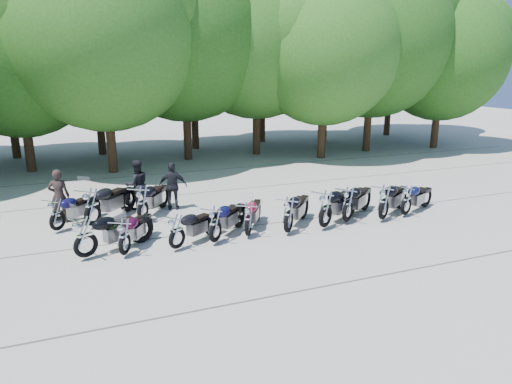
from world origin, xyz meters
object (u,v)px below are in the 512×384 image
object	(u,v)px
motorcycle_4	(248,218)
rider_0	(59,196)
motorcycle_12	(142,203)
motorcycle_8	(384,201)
motorcycle_11	(92,206)
motorcycle_10	(57,213)
motorcycle_7	(348,203)
motorcycle_0	(85,236)
motorcycle_1	(124,236)
motorcycle_3	(215,223)
motorcycle_5	(289,214)
motorcycle_2	(177,230)
rider_2	(173,186)
motorcycle_6	(326,208)
rider_1	(137,185)
motorcycle_9	(407,199)

from	to	relation	value
motorcycle_4	rider_0	distance (m)	6.23
motorcycle_12	motorcycle_8	bearing A→B (deg)	-168.61
motorcycle_11	motorcycle_10	bearing A→B (deg)	43.36
rider_0	motorcycle_7	bearing A→B (deg)	169.85
motorcycle_0	motorcycle_1	world-z (taller)	motorcycle_0
motorcycle_3	motorcycle_4	distance (m)	1.06
motorcycle_7	motorcycle_12	distance (m)	6.57
motorcycle_3	motorcycle_4	world-z (taller)	motorcycle_3
motorcycle_3	motorcycle_11	world-z (taller)	motorcycle_11
motorcycle_11	motorcycle_12	bearing A→B (deg)	-142.71
motorcycle_3	motorcycle_12	xyz separation A→B (m)	(-1.65, 2.62, 0.06)
motorcycle_5	motorcycle_7	distance (m)	2.20
motorcycle_0	motorcycle_12	bearing A→B (deg)	-61.53
motorcycle_2	rider_2	size ratio (longest dim) A/B	1.20
motorcycle_0	rider_2	bearing A→B (deg)	-65.52
motorcycle_0	motorcycle_8	size ratio (longest dim) A/B	0.96
motorcycle_1	motorcycle_10	distance (m)	3.18
motorcycle_2	motorcycle_12	bearing A→B (deg)	-21.40
motorcycle_6	motorcycle_2	bearing A→B (deg)	58.42
motorcycle_1	motorcycle_4	distance (m)	3.53
motorcycle_6	rider_0	world-z (taller)	rider_0
motorcycle_3	motorcycle_4	bearing A→B (deg)	-127.40
rider_0	motorcycle_5	bearing A→B (deg)	161.84
motorcycle_2	motorcycle_12	distance (m)	2.75
motorcycle_10	rider_1	world-z (taller)	rider_1
motorcycle_6	motorcycle_5	bearing A→B (deg)	57.50
motorcycle_12	rider_0	bearing A→B (deg)	9.13
motorcycle_9	motorcycle_0	bearing A→B (deg)	64.59
motorcycle_10	motorcycle_12	xyz separation A→B (m)	(2.53, -0.07, 0.08)
motorcycle_1	rider_1	distance (m)	4.34
motorcycle_5	motorcycle_6	world-z (taller)	motorcycle_6
motorcycle_8	motorcycle_12	size ratio (longest dim) A/B	1.00
motorcycle_11	rider_0	size ratio (longest dim) A/B	1.44
motorcycle_3	motorcycle_9	world-z (taller)	motorcycle_3
motorcycle_4	rider_2	world-z (taller)	rider_2
motorcycle_6	rider_1	bearing A→B (deg)	18.03
motorcycle_3	rider_2	size ratio (longest dim) A/B	1.30
motorcycle_7	rider_1	world-z (taller)	rider_1
motorcycle_2	motorcycle_4	xyz separation A→B (m)	(2.16, 0.22, 0.02)
rider_2	motorcycle_10	bearing A→B (deg)	32.95
motorcycle_5	rider_2	xyz separation A→B (m)	(-2.70, 3.77, 0.20)
motorcycle_4	rider_0	world-z (taller)	rider_0
motorcycle_5	motorcycle_8	size ratio (longest dim) A/B	0.95
motorcycle_2	rider_2	bearing A→B (deg)	-42.75
motorcycle_6	motorcycle_7	distance (m)	0.97
motorcycle_7	motorcycle_3	bearing A→B (deg)	55.69
motorcycle_0	motorcycle_11	xyz separation A→B (m)	(0.27, 2.55, 0.06)
motorcycle_7	motorcycle_8	size ratio (longest dim) A/B	0.99
motorcycle_0	rider_0	xyz separation A→B (m)	(-0.67, 3.46, 0.22)
motorcycle_11	rider_0	xyz separation A→B (m)	(-0.94, 0.91, 0.17)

